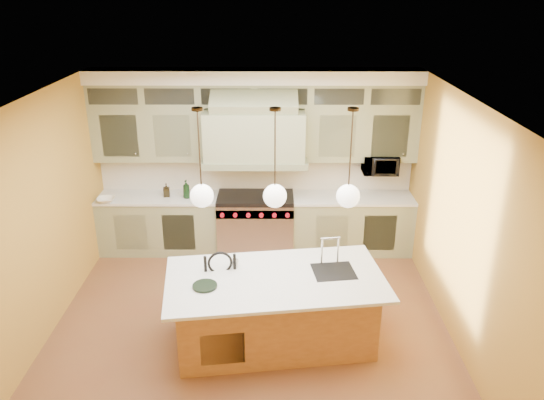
{
  "coord_description": "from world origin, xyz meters",
  "views": [
    {
      "loc": [
        0.3,
        -5.62,
        4.08
      ],
      "look_at": [
        0.27,
        0.7,
        1.48
      ],
      "focal_mm": 35.0,
      "sensor_mm": 36.0,
      "label": 1
    }
  ],
  "objects_px": {
    "kitchen_island": "(275,308)",
    "microwave": "(380,164)",
    "range": "(256,223)",
    "counter_stool": "(222,295)"
  },
  "relations": [
    {
      "from": "kitchen_island",
      "to": "range",
      "type": "bearing_deg",
      "value": 89.75
    },
    {
      "from": "kitchen_island",
      "to": "microwave",
      "type": "height_order",
      "value": "microwave"
    },
    {
      "from": "kitchen_island",
      "to": "microwave",
      "type": "distance_m",
      "value": 3.15
    },
    {
      "from": "range",
      "to": "counter_stool",
      "type": "xyz_separation_m",
      "value": [
        -0.32,
        -2.41,
        0.18
      ]
    },
    {
      "from": "kitchen_island",
      "to": "counter_stool",
      "type": "relative_size",
      "value": 2.3
    },
    {
      "from": "counter_stool",
      "to": "microwave",
      "type": "height_order",
      "value": "microwave"
    },
    {
      "from": "microwave",
      "to": "range",
      "type": "bearing_deg",
      "value": -176.88
    },
    {
      "from": "kitchen_island",
      "to": "microwave",
      "type": "relative_size",
      "value": 4.93
    },
    {
      "from": "kitchen_island",
      "to": "microwave",
      "type": "bearing_deg",
      "value": 49.12
    },
    {
      "from": "kitchen_island",
      "to": "counter_stool",
      "type": "bearing_deg",
      "value": 173.96
    }
  ]
}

